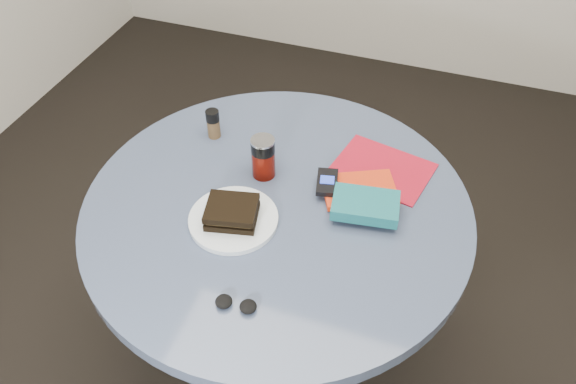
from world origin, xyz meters
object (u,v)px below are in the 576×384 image
(table, at_px, (278,244))
(soda_can, at_px, (263,157))
(plate, at_px, (233,219))
(red_book, at_px, (359,190))
(sandwich, at_px, (232,212))
(novel, at_px, (365,205))
(mp3_player, at_px, (327,182))
(headphones, at_px, (236,304))
(pepper_grinder, at_px, (213,124))
(magazine, at_px, (382,169))

(table, height_order, soda_can, soda_can)
(plate, bearing_deg, red_book, 36.41)
(sandwich, distance_m, red_book, 0.34)
(table, xyz_separation_m, novel, (0.22, 0.03, 0.20))
(plate, bearing_deg, table, 49.56)
(plate, xyz_separation_m, mp3_player, (0.19, 0.18, 0.02))
(plate, height_order, novel, novel)
(sandwich, bearing_deg, headphones, -65.18)
(pepper_grinder, xyz_separation_m, magazine, (0.49, 0.02, -0.04))
(soda_can, bearing_deg, headphones, -77.20)
(pepper_grinder, relative_size, headphones, 0.92)
(soda_can, relative_size, headphones, 1.24)
(sandwich, xyz_separation_m, pepper_grinder, (-0.18, 0.30, 0.01))
(red_book, bearing_deg, pepper_grinder, 143.30)
(pepper_grinder, bearing_deg, table, -36.71)
(red_book, xyz_separation_m, novel, (0.03, -0.07, 0.02))
(table, distance_m, mp3_player, 0.24)
(table, distance_m, novel, 0.30)
(magazine, distance_m, red_book, 0.12)
(plate, bearing_deg, sandwich, -103.68)
(sandwich, height_order, red_book, sandwich)
(plate, relative_size, red_book, 1.19)
(plate, bearing_deg, novel, 22.77)
(sandwich, bearing_deg, novel, 23.24)
(pepper_grinder, relative_size, novel, 0.54)
(sandwich, height_order, mp3_player, sandwich)
(table, height_order, sandwich, sandwich)
(plate, distance_m, red_book, 0.34)
(soda_can, height_order, headphones, soda_can)
(headphones, bearing_deg, soda_can, 102.80)
(sandwich, relative_size, novel, 0.87)
(pepper_grinder, height_order, mp3_player, pepper_grinder)
(magazine, bearing_deg, pepper_grinder, -165.86)
(table, relative_size, magazine, 3.96)
(sandwich, xyz_separation_m, red_book, (0.27, 0.20, -0.02))
(sandwich, xyz_separation_m, novel, (0.30, 0.13, -0.00))
(table, distance_m, red_book, 0.28)
(table, relative_size, headphones, 10.40)
(table, xyz_separation_m, soda_can, (-0.07, 0.09, 0.22))
(table, xyz_separation_m, red_book, (0.19, 0.11, 0.18))
(plate, height_order, sandwich, sandwich)
(pepper_grinder, distance_m, red_book, 0.47)
(table, distance_m, plate, 0.21)
(plate, distance_m, novel, 0.33)
(sandwich, height_order, soda_can, soda_can)
(soda_can, xyz_separation_m, pepper_grinder, (-0.19, 0.11, -0.01))
(mp3_player, bearing_deg, red_book, 10.89)
(mp3_player, bearing_deg, sandwich, -135.18)
(mp3_player, distance_m, headphones, 0.42)
(sandwich, relative_size, mp3_player, 1.38)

